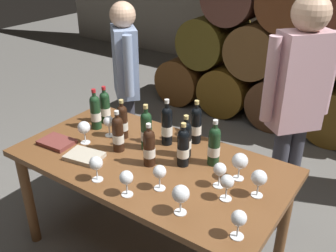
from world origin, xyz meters
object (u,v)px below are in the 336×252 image
at_px(leather_ledger, 57,142).
at_px(sommelier_presenting, 296,101).
at_px(tasting_notebook, 84,156).
at_px(wine_glass_2, 181,194).
at_px(wine_bottle_5, 167,125).
at_px(wine_glass_7, 96,164).
at_px(wine_glass_6, 239,219).
at_px(wine_glass_9, 160,173).
at_px(wine_bottle_1, 122,121).
at_px(wine_bottle_9, 146,130).
at_px(dining_table, 150,172).
at_px(wine_glass_1, 109,122).
at_px(wine_glass_0, 259,178).
at_px(wine_bottle_2, 196,125).
at_px(wine_glass_5, 240,162).
at_px(wine_bottle_7, 105,107).
at_px(wine_bottle_0, 214,145).
at_px(taster_seated_left, 126,77).
at_px(wine_bottle_3, 183,147).
at_px(wine_glass_4, 126,178).
at_px(wine_glass_8, 220,170).
at_px(wine_bottle_8, 95,112).
at_px(wine_glass_3, 84,128).
at_px(wine_bottle_4, 149,147).
at_px(wine_bottle_6, 118,133).
at_px(wine_bottle_10, 186,139).

distance_m(leather_ledger, sommelier_presenting, 1.59).
bearing_deg(tasting_notebook, wine_glass_2, -16.42).
distance_m(wine_bottle_5, wine_glass_7, 0.57).
bearing_deg(wine_glass_6, wine_glass_9, 169.19).
relative_size(wine_bottle_1, wine_glass_7, 1.83).
relative_size(wine_bottle_9, wine_glass_7, 2.04).
xyz_separation_m(dining_table, wine_bottle_9, (-0.10, 0.10, 0.22)).
height_order(wine_glass_1, sommelier_presenting, sommelier_presenting).
xyz_separation_m(wine_glass_0, wine_glass_6, (0.05, -0.34, -0.01)).
xyz_separation_m(wine_bottle_2, wine_glass_5, (0.42, -0.23, -0.01)).
xyz_separation_m(wine_bottle_7, wine_glass_5, (1.12, -0.11, -0.01)).
height_order(wine_glass_1, wine_glass_5, wine_glass_5).
height_order(wine_glass_9, tasting_notebook, wine_glass_9).
height_order(wine_bottle_1, wine_glass_1, wine_bottle_1).
distance_m(wine_bottle_0, taster_seated_left, 1.25).
distance_m(wine_bottle_1, wine_glass_6, 1.14).
height_order(wine_glass_6, taster_seated_left, taster_seated_left).
xyz_separation_m(wine_bottle_2, leather_ledger, (-0.74, -0.55, -0.12)).
bearing_deg(wine_bottle_3, wine_glass_6, -34.84).
bearing_deg(wine_glass_1, wine_glass_0, -2.72).
xyz_separation_m(wine_bottle_9, taster_seated_left, (-0.69, 0.62, 0.03)).
xyz_separation_m(wine_bottle_5, wine_glass_4, (0.14, -0.58, -0.03)).
relative_size(wine_glass_8, wine_glass_9, 0.99).
relative_size(wine_bottle_2, wine_glass_6, 2.02).
height_order(wine_glass_8, sommelier_presenting, sommelier_presenting).
xyz_separation_m(wine_bottle_7, sommelier_presenting, (1.21, 0.52, 0.16)).
height_order(wine_bottle_5, sommelier_presenting, sommelier_presenting).
xyz_separation_m(wine_bottle_8, wine_glass_2, (1.00, -0.44, -0.01)).
bearing_deg(tasting_notebook, wine_glass_0, 4.39).
bearing_deg(wine_glass_1, wine_bottle_3, -2.01).
bearing_deg(wine_glass_6, wine_glass_4, -175.77).
bearing_deg(wine_glass_3, wine_glass_7, -35.91).
xyz_separation_m(wine_bottle_3, wine_glass_1, (-0.61, 0.02, -0.02)).
bearing_deg(dining_table, wine_glass_8, 0.27).
distance_m(wine_bottle_2, taster_seated_left, 0.98).
bearing_deg(wine_glass_0, wine_glass_4, -146.04).
xyz_separation_m(wine_bottle_4, wine_glass_4, (0.08, -0.31, -0.01)).
height_order(wine_bottle_3, wine_glass_1, wine_bottle_3).
bearing_deg(wine_glass_5, sommelier_presenting, 81.69).
distance_m(wine_bottle_9, wine_glass_9, 0.45).
distance_m(wine_bottle_9, wine_glass_2, 0.67).
height_order(wine_glass_2, tasting_notebook, wine_glass_2).
bearing_deg(dining_table, wine_bottle_6, -175.37).
xyz_separation_m(leather_ledger, sommelier_presenting, (1.25, 0.94, 0.27)).
xyz_separation_m(wine_bottle_8, wine_glass_4, (0.68, -0.48, -0.02)).
relative_size(wine_bottle_2, sommelier_presenting, 0.18).
bearing_deg(wine_glass_3, wine_bottle_10, 20.66).
xyz_separation_m(wine_bottle_4, wine_bottle_7, (-0.61, 0.28, 0.00)).
bearing_deg(wine_glass_9, wine_bottle_0, 72.83).
bearing_deg(tasting_notebook, wine_glass_7, -37.62).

